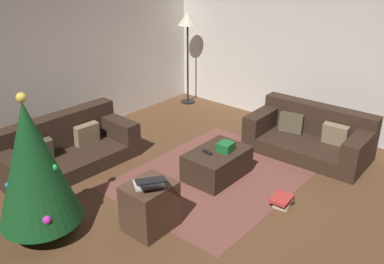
% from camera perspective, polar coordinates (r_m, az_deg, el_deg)
% --- Properties ---
extents(ground_plane, '(6.40, 6.40, 0.00)m').
position_cam_1_polar(ground_plane, '(4.94, 2.22, -11.12)').
color(ground_plane, brown).
extents(rear_partition, '(6.40, 0.12, 2.60)m').
position_cam_1_polar(rear_partition, '(6.64, -19.65, 9.25)').
color(rear_partition, silver).
rests_on(rear_partition, ground_plane).
extents(corner_partition, '(0.12, 6.40, 2.60)m').
position_cam_1_polar(corner_partition, '(6.97, 18.89, 10.02)').
color(corner_partition, silver).
rests_on(corner_partition, ground_plane).
extents(couch_left, '(1.92, 0.91, 0.71)m').
position_cam_1_polar(couch_left, '(6.07, -17.05, -2.19)').
color(couch_left, '#332319').
rests_on(couch_left, ground_plane).
extents(couch_right, '(0.96, 1.76, 0.68)m').
position_cam_1_polar(couch_right, '(6.45, 16.01, -0.52)').
color(couch_right, '#332319').
rests_on(couch_right, ground_plane).
extents(ottoman, '(0.86, 0.58, 0.38)m').
position_cam_1_polar(ottoman, '(5.59, 3.47, -4.37)').
color(ottoman, '#332319').
rests_on(ottoman, ground_plane).
extents(gift_box, '(0.22, 0.20, 0.12)m').
position_cam_1_polar(gift_box, '(5.49, 4.63, -2.05)').
color(gift_box, '#19662D').
rests_on(gift_box, ottoman).
extents(tv_remote, '(0.08, 0.17, 0.02)m').
position_cam_1_polar(tv_remote, '(5.44, 2.11, -2.79)').
color(tv_remote, black).
rests_on(tv_remote, ottoman).
extents(christmas_tree, '(0.86, 0.86, 1.61)m').
position_cam_1_polar(christmas_tree, '(4.49, -21.03, -4.11)').
color(christmas_tree, brown).
rests_on(christmas_tree, ground_plane).
extents(side_table, '(0.52, 0.44, 0.55)m').
position_cam_1_polar(side_table, '(4.59, -5.81, -10.14)').
color(side_table, '#4C3323').
rests_on(side_table, ground_plane).
extents(laptop, '(0.46, 0.48, 0.16)m').
position_cam_1_polar(laptop, '(4.37, -5.87, -6.93)').
color(laptop, silver).
rests_on(laptop, side_table).
extents(book_stack, '(0.29, 0.24, 0.11)m').
position_cam_1_polar(book_stack, '(5.16, 12.30, -9.21)').
color(book_stack, beige).
rests_on(book_stack, ground_plane).
extents(corner_lamp, '(0.36, 0.36, 1.76)m').
position_cam_1_polar(corner_lamp, '(7.94, -0.61, 14.36)').
color(corner_lamp, black).
rests_on(corner_lamp, ground_plane).
extents(area_rug, '(2.60, 2.00, 0.01)m').
position_cam_1_polar(area_rug, '(5.68, 3.42, -6.02)').
color(area_rug, brown).
rests_on(area_rug, ground_plane).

